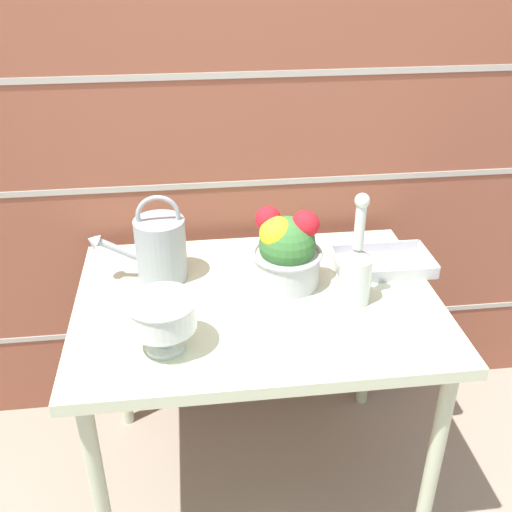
{
  "coord_description": "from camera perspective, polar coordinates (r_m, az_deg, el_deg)",
  "views": [
    {
      "loc": [
        -0.18,
        -1.44,
        1.7
      ],
      "look_at": [
        0.0,
        0.04,
        0.86
      ],
      "focal_mm": 42.0,
      "sensor_mm": 36.0,
      "label": 1
    }
  ],
  "objects": [
    {
      "name": "patio_table",
      "position": [
        1.78,
        0.15,
        -6.13
      ],
      "size": [
        1.05,
        0.76,
        0.74
      ],
      "color": "beige",
      "rests_on": "ground_plane"
    },
    {
      "name": "crystal_pedestal_bowl",
      "position": [
        1.51,
        -8.89,
        -5.6
      ],
      "size": [
        0.18,
        0.18,
        0.15
      ],
      "color": "silver",
      "rests_on": "patio_table"
    },
    {
      "name": "glass_decanter",
      "position": [
        1.7,
        9.48,
        -1.21
      ],
      "size": [
        0.09,
        0.09,
        0.34
      ],
      "color": "silver",
      "rests_on": "patio_table"
    },
    {
      "name": "ground_plane",
      "position": [
        2.23,
        0.13,
        -20.08
      ],
      "size": [
        12.0,
        12.0,
        0.0
      ],
      "primitive_type": "plane",
      "color": "gray"
    },
    {
      "name": "flower_planter",
      "position": [
        1.76,
        2.9,
        0.54
      ],
      "size": [
        0.21,
        0.21,
        0.24
      ],
      "color": "#ADADB2",
      "rests_on": "patio_table"
    },
    {
      "name": "watering_can",
      "position": [
        1.81,
        -9.2,
        0.8
      ],
      "size": [
        0.3,
        0.15,
        0.27
      ],
      "color": "#93999E",
      "rests_on": "patio_table"
    },
    {
      "name": "wire_tray",
      "position": [
        1.93,
        11.93,
        -0.74
      ],
      "size": [
        0.31,
        0.19,
        0.04
      ],
      "color": "#B7B7BC",
      "rests_on": "patio_table"
    },
    {
      "name": "brick_wall",
      "position": [
        2.01,
        -1.55,
        12.1
      ],
      "size": [
        3.6,
        0.08,
        2.2
      ],
      "color": "brown",
      "rests_on": "ground_plane"
    }
  ]
}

